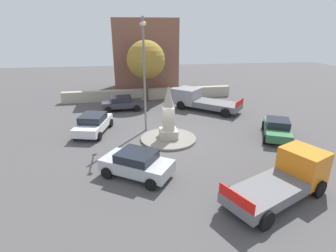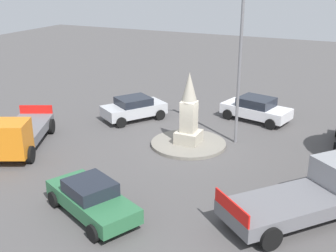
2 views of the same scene
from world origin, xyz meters
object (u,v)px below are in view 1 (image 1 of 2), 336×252
(corner_building, at_px, (144,56))
(streetlamp, at_px, (144,66))
(monument, at_px, (168,116))
(truck_orange_near_island, at_px, (286,178))
(truck_grey_parked_left, at_px, (200,100))
(car_dark_grey_passing, at_px, (122,103))
(car_silver_approaching, at_px, (137,163))
(car_green_waiting, at_px, (277,128))
(tree_near_wall, at_px, (146,60))
(car_white_parked_right, at_px, (93,123))

(corner_building, bearing_deg, streetlamp, 176.42)
(monument, relative_size, truck_orange_near_island, 0.65)
(truck_grey_parked_left, bearing_deg, car_dark_grey_passing, 83.13)
(car_dark_grey_passing, bearing_deg, corner_building, -17.91)
(monument, xyz_separation_m, truck_grey_parked_left, (7.05, -4.23, -0.87))
(corner_building, bearing_deg, truck_grey_parked_left, -153.55)
(car_silver_approaching, bearing_deg, car_green_waiting, -69.02)
(car_silver_approaching, bearing_deg, streetlamp, -8.16)
(monument, bearing_deg, truck_orange_near_island, -149.18)
(monument, height_order, corner_building, corner_building)
(truck_orange_near_island, height_order, tree_near_wall, tree_near_wall)
(car_green_waiting, distance_m, corner_building, 19.64)
(monument, height_order, car_silver_approaching, monument)
(car_white_parked_right, height_order, truck_orange_near_island, truck_orange_near_island)
(car_green_waiting, height_order, truck_orange_near_island, truck_orange_near_island)
(car_silver_approaching, distance_m, corner_building, 21.70)
(monument, xyz_separation_m, car_dark_grey_passing, (7.97, 3.37, -1.10))
(car_green_waiting, distance_m, truck_grey_parked_left, 8.57)
(car_green_waiting, relative_size, car_white_parked_right, 1.04)
(car_green_waiting, bearing_deg, streetlamp, 73.33)
(car_white_parked_right, relative_size, corner_building, 0.51)
(car_dark_grey_passing, bearing_deg, monument, -157.10)
(streetlamp, bearing_deg, car_dark_grey_passing, 18.10)
(monument, relative_size, car_green_waiting, 0.82)
(monument, distance_m, truck_orange_near_island, 8.79)
(streetlamp, bearing_deg, car_green_waiting, -106.67)
(truck_grey_parked_left, height_order, corner_building, corner_building)
(car_green_waiting, height_order, car_dark_grey_passing, car_green_waiting)
(monument, bearing_deg, corner_building, 1.89)
(monument, distance_m, corner_building, 16.87)
(monument, distance_m, streetlamp, 4.09)
(tree_near_wall, bearing_deg, car_silver_approaching, 173.63)
(truck_orange_near_island, distance_m, tree_near_wall, 19.22)
(car_dark_grey_passing, distance_m, car_silver_approaching, 12.66)
(car_silver_approaching, xyz_separation_m, corner_building, (21.33, -1.88, 3.54))
(corner_building, bearing_deg, truck_orange_near_island, -168.25)
(car_green_waiting, bearing_deg, car_white_parked_right, 77.78)
(truck_grey_parked_left, bearing_deg, car_green_waiting, -154.42)
(car_silver_approaching, xyz_separation_m, car_white_parked_right, (6.87, 3.01, 0.01))
(monument, bearing_deg, car_silver_approaching, 152.39)
(streetlamp, height_order, corner_building, corner_building)
(monument, xyz_separation_m, car_green_waiting, (-0.68, -7.93, -1.10))
(streetlamp, distance_m, car_dark_grey_passing, 7.47)
(car_white_parked_right, bearing_deg, streetlamp, -91.20)
(tree_near_wall, bearing_deg, car_white_parked_right, 150.78)
(tree_near_wall, bearing_deg, streetlamp, 175.07)
(car_dark_grey_passing, relative_size, tree_near_wall, 0.61)
(streetlamp, relative_size, truck_grey_parked_left, 1.34)
(tree_near_wall, bearing_deg, car_dark_grey_passing, 135.57)
(streetlamp, relative_size, car_green_waiting, 1.82)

